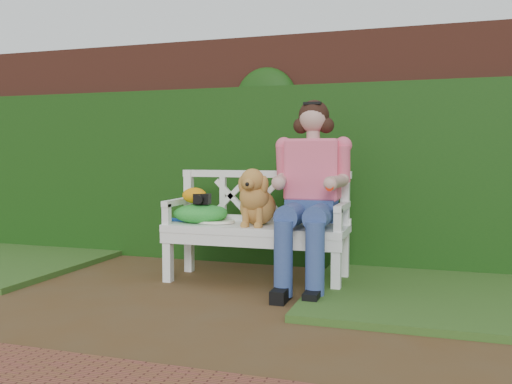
% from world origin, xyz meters
% --- Properties ---
extents(ground, '(60.00, 60.00, 0.00)m').
position_xyz_m(ground, '(0.00, 0.00, 0.00)').
color(ground, '#4E3218').
extents(brick_wall, '(10.00, 0.30, 2.20)m').
position_xyz_m(brick_wall, '(0.00, 1.90, 1.10)').
color(brick_wall, brown).
rests_on(brick_wall, ground).
extents(ivy_hedge, '(10.00, 0.18, 1.70)m').
position_xyz_m(ivy_hedge, '(0.00, 1.68, 0.85)').
color(ivy_hedge, '#19400E').
rests_on(ivy_hedge, ground).
extents(grass_right, '(2.60, 2.00, 0.05)m').
position_xyz_m(grass_right, '(2.40, 0.90, 0.03)').
color(grass_right, '#18320F').
rests_on(grass_right, ground).
extents(garden_bench, '(1.62, 0.72, 0.48)m').
position_xyz_m(garden_bench, '(0.60, 0.89, 0.24)').
color(garden_bench, white).
rests_on(garden_bench, ground).
extents(seated_woman, '(0.78, 0.95, 1.51)m').
position_xyz_m(seated_woman, '(1.06, 0.87, 0.76)').
color(seated_woman, '#DE264B').
rests_on(seated_woman, ground).
extents(dog, '(0.44, 0.51, 0.47)m').
position_xyz_m(dog, '(0.61, 0.85, 0.72)').
color(dog, olive).
rests_on(dog, garden_bench).
extents(tennis_racket, '(0.70, 0.52, 0.03)m').
position_xyz_m(tennis_racket, '(0.21, 0.88, 0.50)').
color(tennis_racket, beige).
rests_on(tennis_racket, garden_bench).
extents(green_bag, '(0.57, 0.50, 0.16)m').
position_xyz_m(green_bag, '(0.10, 0.87, 0.56)').
color(green_bag, '#228E31').
rests_on(green_bag, garden_bench).
extents(camera_item, '(0.14, 0.11, 0.09)m').
position_xyz_m(camera_item, '(0.13, 0.86, 0.68)').
color(camera_item, black).
rests_on(camera_item, green_bag).
extents(baseball_glove, '(0.26, 0.23, 0.14)m').
position_xyz_m(baseball_glove, '(0.05, 0.89, 0.71)').
color(baseball_glove, orange).
rests_on(baseball_glove, green_bag).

